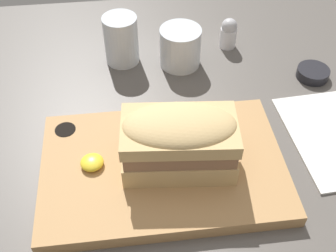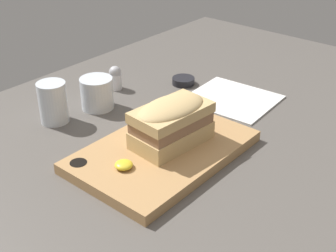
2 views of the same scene
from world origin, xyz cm
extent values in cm
cube|color=#56514C|center=(0.00, 0.00, 1.00)|extent=(172.16, 94.12, 2.00)
cube|color=tan|center=(2.98, -3.63, 3.09)|extent=(34.98, 22.82, 2.19)
cylinder|color=black|center=(-11.31, 4.59, 3.70)|extent=(3.20, 3.20, 1.09)
cube|color=tan|center=(5.20, -3.91, 5.92)|extent=(16.26, 10.21, 3.47)
cube|color=#936B4C|center=(5.20, -3.91, 8.76)|extent=(15.60, 9.80, 2.20)
cube|color=tan|center=(5.20, -3.91, 10.90)|extent=(16.26, 10.21, 2.08)
ellipsoid|color=tan|center=(5.20, -3.91, 11.77)|extent=(15.93, 10.00, 3.12)
ellipsoid|color=yellow|center=(-7.08, -2.98, 4.85)|extent=(3.32, 3.32, 1.33)
cylinder|color=silver|center=(-1.66, 24.10, 6.63)|extent=(6.31, 6.31, 9.26)
cylinder|color=silver|center=(-1.66, 24.10, 4.28)|extent=(5.56, 5.56, 4.17)
cylinder|color=silver|center=(9.05, 21.85, 5.70)|extent=(7.61, 7.61, 7.39)
cylinder|color=#470A14|center=(9.05, 21.85, 4.63)|extent=(6.85, 6.85, 4.87)
cube|color=white|center=(32.94, 0.02, 2.20)|extent=(19.29, 20.97, 0.40)
cylinder|color=white|center=(19.17, 26.22, 4.02)|extent=(3.20, 3.20, 4.04)
sphere|color=#B7B7BC|center=(19.17, 26.22, 6.60)|extent=(3.04, 3.04, 3.04)
cylinder|color=black|center=(32.57, 14.91, 2.88)|extent=(5.83, 5.83, 1.75)
camera|label=1|loc=(-0.86, -41.70, 51.38)|focal=45.00mm
camera|label=2|loc=(-55.29, -54.20, 52.03)|focal=50.00mm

